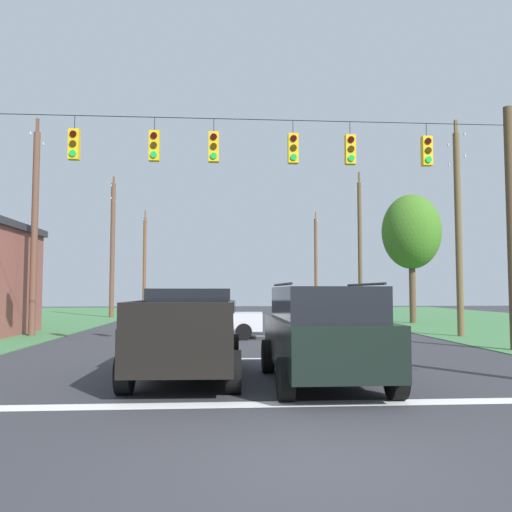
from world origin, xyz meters
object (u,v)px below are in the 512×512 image
object	(u,v)px
suv_black	(323,332)
utility_pole_far_left	(34,229)
utility_pole_distant_right	(112,247)
utility_pole_near_left	(316,262)
overhead_signal_span	(251,205)
distant_car_crossing_white	(209,318)
utility_pole_distant_left	(144,262)
pickup_truck	(188,333)
tree_roadside_right	(411,232)
utility_pole_far_right	(360,247)
utility_pole_mid_right	(458,227)

from	to	relation	value
suv_black	utility_pole_far_left	world-z (taller)	utility_pole_far_left
suv_black	utility_pole_distant_right	xyz separation A→B (m)	(-9.80, 27.62, 3.98)
suv_black	utility_pole_near_left	bearing A→B (deg)	79.69
overhead_signal_span	utility_pole_near_left	xyz separation A→B (m)	(9.10, 38.30, 0.31)
suv_black	distant_car_crossing_white	distance (m)	11.06
overhead_signal_span	utility_pole_far_left	xyz separation A→B (m)	(-8.81, 6.51, -0.06)
utility_pole_distant_left	suv_black	bearing A→B (deg)	-77.36
overhead_signal_span	utility_pole_distant_right	xyz separation A→B (m)	(-8.67, 22.08, 0.47)
pickup_truck	tree_roadside_right	bearing A→B (deg)	56.97
utility_pole_near_left	suv_black	bearing A→B (deg)	-100.31
distant_car_crossing_white	utility_pole_far_left	xyz separation A→B (m)	(-7.42, 1.28, 3.72)
utility_pole_near_left	pickup_truck	bearing A→B (deg)	-104.16
distant_car_crossing_white	utility_pole_far_right	world-z (taller)	utility_pole_far_right
overhead_signal_span	utility_pole_distant_right	bearing A→B (deg)	111.44
utility_pole_mid_right	utility_pole_near_left	world-z (taller)	utility_pole_near_left
utility_pole_mid_right	utility_pole_distant_left	bearing A→B (deg)	118.29
suv_black	utility_pole_mid_right	world-z (taller)	utility_pole_mid_right
utility_pole_mid_right	utility_pole_far_right	bearing A→B (deg)	89.93
utility_pole_far_right	utility_pole_near_left	bearing A→B (deg)	89.83
pickup_truck	tree_roadside_right	distance (m)	22.51
utility_pole_distant_right	utility_pole_far_left	bearing A→B (deg)	-90.52
distant_car_crossing_white	utility_pole_mid_right	xyz separation A→B (m)	(10.42, -0.12, 3.80)
utility_pole_near_left	utility_pole_distant_left	xyz separation A→B (m)	(-17.70, -0.43, -0.05)
tree_roadside_right	utility_pole_far_right	bearing A→B (deg)	101.21
suv_black	utility_pole_distant_left	distance (m)	44.64
pickup_truck	suv_black	xyz separation A→B (m)	(2.80, -1.12, 0.09)
distant_car_crossing_white	utility_pole_far_right	xyz separation A→B (m)	(10.44, 15.50, 4.25)
distant_car_crossing_white	utility_pole_distant_right	world-z (taller)	utility_pole_distant_right
utility_pole_far_left	utility_pole_distant_left	bearing A→B (deg)	89.61
overhead_signal_span	pickup_truck	distance (m)	5.94
distant_car_crossing_white	utility_pole_far_left	world-z (taller)	utility_pole_far_left
utility_pole_mid_right	utility_pole_far_left	xyz separation A→B (m)	(-17.85, 1.40, -0.08)
utility_pole_far_right	utility_pole_mid_right	bearing A→B (deg)	-90.07
overhead_signal_span	utility_pole_far_left	distance (m)	10.96
utility_pole_distant_right	tree_roadside_right	size ratio (longest dim) A/B	1.34
suv_black	tree_roadside_right	size ratio (longest dim) A/B	0.63
utility_pole_near_left	utility_pole_mid_right	bearing A→B (deg)	-90.12
overhead_signal_span	suv_black	world-z (taller)	overhead_signal_span
utility_pole_far_left	tree_roadside_right	xyz separation A→B (m)	(19.18, 7.59, 0.86)
pickup_truck	utility_pole_far_right	bearing A→B (deg)	66.90
distant_car_crossing_white	utility_pole_far_right	distance (m)	19.16
pickup_truck	suv_black	world-z (taller)	suv_black
overhead_signal_span	utility_pole_mid_right	world-z (taller)	utility_pole_mid_right
overhead_signal_span	utility_pole_far_left	bearing A→B (deg)	143.57
utility_pole_far_right	tree_roadside_right	distance (m)	6.77
utility_pole_far_left	overhead_signal_span	bearing A→B (deg)	-36.43
utility_pole_far_left	suv_black	bearing A→B (deg)	-50.45
utility_pole_distant_left	tree_roadside_right	bearing A→B (deg)	-51.42
utility_pole_distant_right	tree_roadside_right	xyz separation A→B (m)	(19.04, -7.99, 0.34)
utility_pole_mid_right	utility_pole_near_left	size ratio (longest dim) A/B	0.90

